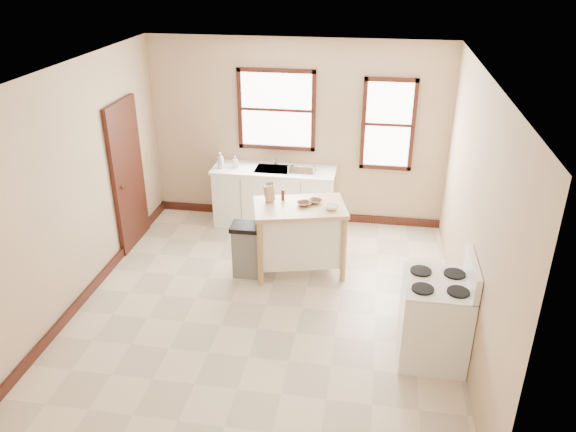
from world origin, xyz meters
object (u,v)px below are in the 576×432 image
object	(u,v)px
bowl_b	(315,201)
gas_stove	(435,309)
pepper_grinder	(283,195)
knife_block	(269,194)
soap_bottle_a	(221,160)
bowl_a	(304,204)
bowl_c	(332,207)
trash_bin	(246,250)
dish_rack	(302,168)
soap_bottle_b	(235,162)
kitchen_island	(299,238)

from	to	relation	value
bowl_b	gas_stove	distance (m)	2.20
pepper_grinder	bowl_b	distance (m)	0.43
knife_block	soap_bottle_a	bearing A→B (deg)	91.67
bowl_b	bowl_a	bearing A→B (deg)	-143.07
bowl_a	bowl_c	distance (m)	0.37
trash_bin	gas_stove	bearing A→B (deg)	-30.93
dish_rack	bowl_b	bearing A→B (deg)	-56.51
pepper_grinder	bowl_a	bearing A→B (deg)	-22.37
soap_bottle_b	trash_bin	size ratio (longest dim) A/B	0.25
soap_bottle_a	gas_stove	xyz separation A→B (m)	(2.99, -2.74, -0.45)
trash_bin	soap_bottle_a	bearing A→B (deg)	114.66
knife_block	bowl_c	size ratio (longest dim) A/B	1.14
bowl_c	trash_bin	size ratio (longest dim) A/B	0.24
bowl_a	bowl_c	xyz separation A→B (m)	(0.36, -0.06, 0.01)
kitchen_island	dish_rack	bearing A→B (deg)	82.05
pepper_grinder	kitchen_island	bearing A→B (deg)	-29.44
bowl_c	gas_stove	distance (m)	1.94
kitchen_island	bowl_a	xyz separation A→B (m)	(0.05, 0.02, 0.50)
gas_stove	knife_block	bearing A→B (deg)	141.96
soap_bottle_a	trash_bin	bearing A→B (deg)	-52.77
pepper_grinder	bowl_c	world-z (taller)	pepper_grinder
knife_block	gas_stove	distance (m)	2.62
soap_bottle_b	bowl_b	world-z (taller)	soap_bottle_b
trash_bin	gas_stove	xyz separation A→B (m)	(2.29, -1.30, 0.23)
gas_stove	bowl_b	bearing A→B (deg)	131.47
bowl_b	bowl_c	distance (m)	0.28
dish_rack	pepper_grinder	world-z (taller)	pepper_grinder
soap_bottle_b	gas_stove	xyz separation A→B (m)	(2.79, -2.80, -0.42)
pepper_grinder	bowl_b	world-z (taller)	pepper_grinder
kitchen_island	pepper_grinder	distance (m)	0.62
soap_bottle_b	trash_bin	world-z (taller)	soap_bottle_b
knife_block	trash_bin	bearing A→B (deg)	-169.58
soap_bottle_a	bowl_c	world-z (taller)	soap_bottle_a
knife_block	bowl_c	xyz separation A→B (m)	(0.82, -0.12, -0.07)
soap_bottle_b	bowl_b	distance (m)	1.79
gas_stove	soap_bottle_b	bearing A→B (deg)	134.87
kitchen_island	bowl_c	distance (m)	0.65
trash_bin	pepper_grinder	bearing A→B (deg)	38.02
soap_bottle_b	dish_rack	world-z (taller)	soap_bottle_b
trash_bin	bowl_c	bearing A→B (deg)	7.66
soap_bottle_b	bowl_c	world-z (taller)	soap_bottle_b
pepper_grinder	bowl_b	bearing A→B (deg)	-2.63
bowl_c	bowl_b	bearing A→B (deg)	145.63
soap_bottle_b	bowl_c	distance (m)	2.07
dish_rack	gas_stove	world-z (taller)	gas_stove
bowl_a	bowl_b	size ratio (longest dim) A/B	1.02
soap_bottle_a	soap_bottle_b	bearing A→B (deg)	27.12
bowl_b	soap_bottle_b	bearing A→B (deg)	138.99
bowl_c	knife_block	bearing A→B (deg)	171.67
trash_bin	dish_rack	bearing A→B (deg)	69.30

